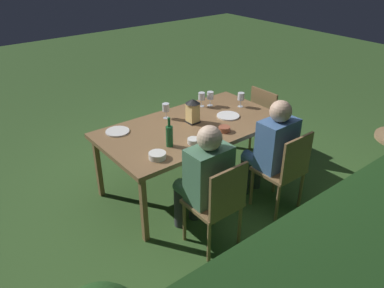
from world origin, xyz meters
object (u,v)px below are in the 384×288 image
at_px(plate_a, 118,131).
at_px(plate_b, 228,116).
at_px(chair_head_near, 268,118).
at_px(wine_glass_b, 166,108).
at_px(person_in_green, 204,177).
at_px(green_bottle_on_table, 169,136).
at_px(bowl_salad, 194,141).
at_px(wine_glass_d, 241,97).
at_px(dining_table, 192,130).
at_px(bowl_bread, 224,129).
at_px(bowl_olives, 157,155).
at_px(wine_glass_c, 202,97).
at_px(person_in_blue, 271,147).
at_px(lantern_centerpiece, 193,109).
at_px(chair_side_right_a, 285,168).
at_px(chair_side_right_b, 218,202).
at_px(wine_glass_a, 210,96).

height_order(plate_a, plate_b, same).
xyz_separation_m(chair_head_near, wine_glass_b, (1.32, -0.32, 0.37)).
xyz_separation_m(person_in_green, wine_glass_b, (-0.33, -1.03, 0.22)).
xyz_separation_m(green_bottle_on_table, bowl_salad, (-0.21, 0.10, -0.08)).
distance_m(chair_head_near, wine_glass_d, 0.59).
relative_size(chair_head_near, wine_glass_b, 5.15).
height_order(dining_table, bowl_bread, bowl_bread).
distance_m(dining_table, bowl_olives, 0.75).
bearing_deg(wine_glass_c, plate_a, -0.43).
xyz_separation_m(green_bottle_on_table, plate_a, (0.25, -0.56, -0.10)).
bearing_deg(bowl_bread, plate_b, -138.99).
distance_m(chair_head_near, wine_glass_b, 1.41).
distance_m(person_in_green, wine_glass_c, 1.36).
xyz_separation_m(person_in_blue, wine_glass_b, (0.54, -1.03, 0.22)).
bearing_deg(lantern_centerpiece, wine_glass_d, 179.46).
height_order(person_in_blue, green_bottle_on_table, person_in_blue).
distance_m(chair_head_near, green_bottle_on_table, 1.71).
bearing_deg(person_in_green, plate_a, -76.57).
bearing_deg(chair_side_right_a, person_in_blue, -90.00).
bearing_deg(chair_side_right_b, green_bottle_on_table, -89.49).
height_order(chair_side_right_b, person_in_green, person_in_green).
distance_m(lantern_centerpiece, bowl_olives, 0.82).
xyz_separation_m(dining_table, person_in_green, (0.43, 0.71, -0.05)).
distance_m(person_in_blue, wine_glass_b, 1.19).
relative_size(wine_glass_d, bowl_salad, 1.44).
bearing_deg(plate_b, green_bottle_on_table, 9.76).
xyz_separation_m(person_in_blue, plate_a, (1.12, -1.06, 0.11)).
distance_m(chair_head_near, plate_a, 1.95).
bearing_deg(lantern_centerpiece, chair_side_right_a, 111.56).
relative_size(green_bottle_on_table, bowl_bread, 2.42).
xyz_separation_m(chair_side_right_b, wine_glass_a, (-0.93, -1.20, 0.37)).
xyz_separation_m(chair_side_right_b, green_bottle_on_table, (0.01, -0.69, 0.36)).
bearing_deg(plate_b, lantern_centerpiece, -16.94).
distance_m(dining_table, chair_side_right_b, 1.03).
bearing_deg(chair_side_right_b, person_in_blue, -167.32).
height_order(chair_head_near, wine_glass_c, wine_glass_c).
distance_m(bowl_olives, bowl_salad, 0.43).
distance_m(person_in_blue, green_bottle_on_table, 1.03).
xyz_separation_m(wine_glass_d, bowl_salad, (0.99, 0.37, -0.09)).
height_order(lantern_centerpiece, wine_glass_a, lantern_centerpiece).
height_order(chair_head_near, person_in_green, person_in_green).
bearing_deg(plate_a, person_in_green, 103.43).
height_order(chair_side_right_a, lantern_centerpiece, lantern_centerpiece).
bearing_deg(wine_glass_c, chair_side_right_b, 55.99).
xyz_separation_m(person_in_blue, bowl_olives, (1.09, -0.37, 0.13)).
relative_size(dining_table, person_in_blue, 1.68).
height_order(wine_glass_a, bowl_olives, wine_glass_a).
relative_size(person_in_green, bowl_olives, 7.37).
bearing_deg(chair_side_right_a, wine_glass_d, -108.49).
distance_m(person_in_green, wine_glass_d, 1.43).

